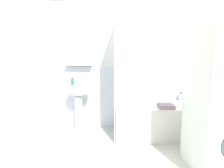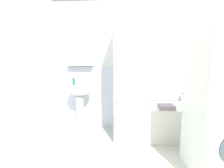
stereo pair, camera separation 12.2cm
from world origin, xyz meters
name	(u,v)px [view 2 (the right image)]	position (x,y,z in m)	size (l,w,h in m)	color
ground_plane	(142,168)	(0.00, 0.00, -0.02)	(4.80, 5.60, 0.04)	beige
wall_back_tiled	(132,70)	(-0.06, 1.26, 1.14)	(3.60, 0.18, 2.40)	silver
wall_left_tiled	(29,75)	(-1.57, 0.34, 1.12)	(0.07, 1.81, 2.40)	white
sink	(79,98)	(-1.04, 1.03, 0.64)	(0.44, 0.34, 0.87)	silver
faucet	(80,81)	(-1.04, 1.11, 0.93)	(0.03, 0.12, 0.12)	silver
soap_dispenser	(74,81)	(-1.15, 1.06, 0.93)	(0.05, 0.05, 0.14)	#247454
toothbrush_cup	(84,83)	(-0.94, 1.01, 0.92)	(0.06, 0.06, 0.09)	silver
bathtub	(157,121)	(0.37, 0.88, 0.28)	(1.46, 0.69, 0.55)	silver
shower_curtain	(115,79)	(-0.37, 0.88, 1.00)	(0.01, 0.69, 2.00)	white
body_wash_bottle	(189,97)	(1.00, 1.14, 0.64)	(0.04, 0.04, 0.18)	#29559D
shampoo_bottle	(183,98)	(0.89, 1.16, 0.63)	(0.06, 0.06, 0.17)	white
towel_folded	(166,107)	(0.45, 0.68, 0.59)	(0.24, 0.21, 0.06)	gray
washer_dryer_stack	(222,103)	(0.86, -0.06, 0.85)	(0.63, 0.62, 1.70)	silver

